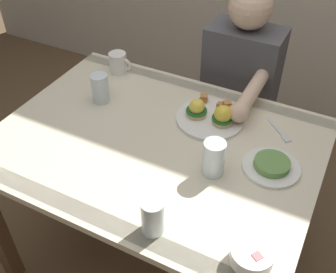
{
  "coord_description": "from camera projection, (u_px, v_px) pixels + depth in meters",
  "views": [
    {
      "loc": [
        0.57,
        -1.0,
        1.74
      ],
      "look_at": [
        0.05,
        0.0,
        0.78
      ],
      "focal_mm": 43.39,
      "sensor_mm": 36.0,
      "label": 1
    }
  ],
  "objects": [
    {
      "name": "ground_plane",
      "position": [
        158.0,
        253.0,
        2.0
      ],
      "size": [
        6.0,
        6.0,
        0.0
      ],
      "primitive_type": "plane",
      "color": "brown"
    },
    {
      "name": "dining_table",
      "position": [
        156.0,
        161.0,
        1.59
      ],
      "size": [
        1.2,
        0.9,
        0.74
      ],
      "color": "beige",
      "rests_on": "ground_plane"
    },
    {
      "name": "eggs_benedict_plate",
      "position": [
        211.0,
        115.0,
        1.6
      ],
      "size": [
        0.27,
        0.27,
        0.09
      ],
      "color": "white",
      "rests_on": "dining_table"
    },
    {
      "name": "fruit_bowl",
      "position": [
        252.0,
        256.0,
        1.11
      ],
      "size": [
        0.12,
        0.12,
        0.06
      ],
      "color": "white",
      "rests_on": "dining_table"
    },
    {
      "name": "coffee_mug",
      "position": [
        118.0,
        62.0,
        1.86
      ],
      "size": [
        0.11,
        0.08,
        0.09
      ],
      "color": "white",
      "rests_on": "dining_table"
    },
    {
      "name": "fork",
      "position": [
        279.0,
        131.0,
        1.56
      ],
      "size": [
        0.12,
        0.12,
        0.0
      ],
      "color": "silver",
      "rests_on": "dining_table"
    },
    {
      "name": "water_glass_near",
      "position": [
        214.0,
        159.0,
        1.36
      ],
      "size": [
        0.08,
        0.08,
        0.13
      ],
      "color": "silver",
      "rests_on": "dining_table"
    },
    {
      "name": "water_glass_far",
      "position": [
        100.0,
        90.0,
        1.68
      ],
      "size": [
        0.07,
        0.07,
        0.12
      ],
      "color": "silver",
      "rests_on": "dining_table"
    },
    {
      "name": "water_glass_extra",
      "position": [
        153.0,
        218.0,
        1.18
      ],
      "size": [
        0.07,
        0.07,
        0.12
      ],
      "color": "silver",
      "rests_on": "dining_table"
    },
    {
      "name": "side_plate",
      "position": [
        271.0,
        166.0,
        1.4
      ],
      "size": [
        0.2,
        0.2,
        0.04
      ],
      "color": "white",
      "rests_on": "dining_table"
    },
    {
      "name": "diner_person",
      "position": [
        238.0,
        89.0,
        1.94
      ],
      "size": [
        0.34,
        0.54,
        1.14
      ],
      "color": "#33333D",
      "rests_on": "ground_plane"
    }
  ]
}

